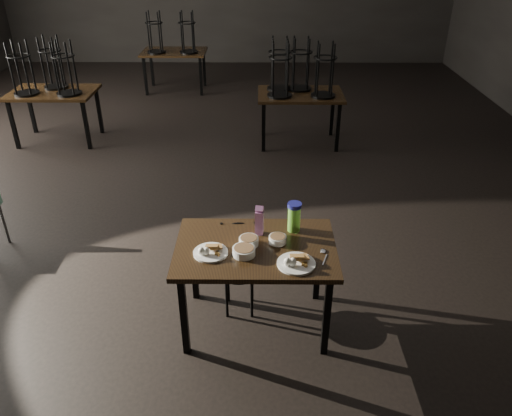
{
  "coord_description": "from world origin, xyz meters",
  "views": [
    {
      "loc": [
        0.72,
        -5.86,
        2.84
      ],
      "look_at": [
        0.69,
        -2.38,
        0.85
      ],
      "focal_mm": 35.0,
      "sensor_mm": 36.0,
      "label": 1
    }
  ],
  "objects_px": {
    "juice_carton": "(259,221)",
    "water_bottle": "(294,217)",
    "bentwood_chair": "(239,261)",
    "main_table": "(256,255)"
  },
  "relations": [
    {
      "from": "water_bottle",
      "to": "bentwood_chair",
      "type": "distance_m",
      "value": 0.6
    },
    {
      "from": "juice_carton",
      "to": "water_bottle",
      "type": "relative_size",
      "value": 1.02
    },
    {
      "from": "water_bottle",
      "to": "bentwood_chair",
      "type": "bearing_deg",
      "value": 179.66
    },
    {
      "from": "main_table",
      "to": "water_bottle",
      "type": "relative_size",
      "value": 5.01
    },
    {
      "from": "main_table",
      "to": "bentwood_chair",
      "type": "relative_size",
      "value": 1.58
    },
    {
      "from": "main_table",
      "to": "juice_carton",
      "type": "height_order",
      "value": "juice_carton"
    },
    {
      "from": "juice_carton",
      "to": "water_bottle",
      "type": "bearing_deg",
      "value": 10.36
    },
    {
      "from": "main_table",
      "to": "water_bottle",
      "type": "height_order",
      "value": "water_bottle"
    },
    {
      "from": "main_table",
      "to": "bentwood_chair",
      "type": "xyz_separation_m",
      "value": [
        -0.14,
        0.23,
        -0.22
      ]
    },
    {
      "from": "main_table",
      "to": "water_bottle",
      "type": "distance_m",
      "value": 0.42
    }
  ]
}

